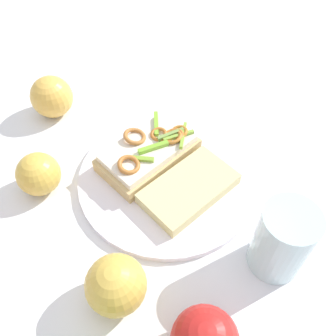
# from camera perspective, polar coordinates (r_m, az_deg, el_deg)

# --- Properties ---
(ground_plane) EXTENTS (2.00, 2.00, 0.00)m
(ground_plane) POSITION_cam_1_polar(r_m,az_deg,el_deg) (0.62, -0.00, -1.82)
(ground_plane) COLOR white
(ground_plane) RESTS_ON ground
(plate) EXTENTS (0.30, 0.30, 0.01)m
(plate) POSITION_cam_1_polar(r_m,az_deg,el_deg) (0.62, -0.00, -1.50)
(plate) COLOR white
(plate) RESTS_ON ground_plane
(sandwich) EXTENTS (0.17, 0.19, 0.05)m
(sandwich) POSITION_cam_1_polar(r_m,az_deg,el_deg) (0.62, -2.94, 2.49)
(sandwich) COLOR tan
(sandwich) RESTS_ON plate
(bread_slice_side) EXTENTS (0.15, 0.17, 0.02)m
(bread_slice_side) POSITION_cam_1_polar(r_m,az_deg,el_deg) (0.59, 3.25, -3.18)
(bread_slice_side) COLOR beige
(bread_slice_side) RESTS_ON plate
(apple_1) EXTENTS (0.11, 0.11, 0.08)m
(apple_1) POSITION_cam_1_polar(r_m,az_deg,el_deg) (0.50, -8.01, -17.38)
(apple_1) COLOR gold
(apple_1) RESTS_ON ground_plane
(apple_3) EXTENTS (0.10, 0.10, 0.07)m
(apple_3) POSITION_cam_1_polar(r_m,az_deg,el_deg) (0.62, -19.30, -0.88)
(apple_3) COLOR gold
(apple_3) RESTS_ON ground_plane
(apple_5) EXTENTS (0.09, 0.09, 0.08)m
(apple_5) POSITION_cam_1_polar(r_m,az_deg,el_deg) (0.74, -17.46, 10.42)
(apple_5) COLOR gold
(apple_5) RESTS_ON ground_plane
(drinking_glass) EXTENTS (0.08, 0.08, 0.12)m
(drinking_glass) POSITION_cam_1_polar(r_m,az_deg,el_deg) (0.52, 17.18, -10.65)
(drinking_glass) COLOR silver
(drinking_glass) RESTS_ON ground_plane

